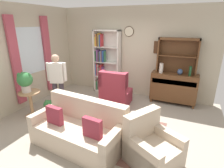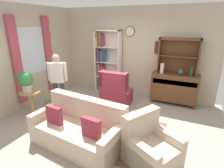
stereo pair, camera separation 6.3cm
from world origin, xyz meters
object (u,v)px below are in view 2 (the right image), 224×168
object	(u,v)px
wingback_chair	(116,93)
plant_stand	(31,101)
couch_floral	(79,130)
armchair_floral	(151,148)
book_stack	(95,109)
vase_tall	(162,68)
potted_plant_small	(49,105)
sideboard_hutch	(179,51)
sideboard	(174,87)
vase_round	(181,72)
bookshelf	(106,61)
coffee_table	(98,113)
person_reading	(58,79)
bottle_wine	(191,71)
potted_plant_large	(25,80)

from	to	relation	value
wingback_chair	plant_stand	xyz separation A→B (m)	(-1.69, -1.50, 0.04)
couch_floral	armchair_floral	xyz separation A→B (m)	(1.41, 0.08, -0.02)
book_stack	vase_tall	bearing A→B (deg)	61.94
potted_plant_small	vase_tall	bearing A→B (deg)	35.54
sideboard_hutch	plant_stand	world-z (taller)	sideboard_hutch
sideboard	vase_round	size ratio (longest dim) A/B	7.65
bookshelf	sideboard_hutch	bearing A→B (deg)	0.63
vase_tall	wingback_chair	xyz separation A→B (m)	(-1.13, -0.76, -0.68)
wingback_chair	coffee_table	xyz separation A→B (m)	(0.09, -1.22, -0.03)
bookshelf	plant_stand	xyz separation A→B (m)	(-0.92, -2.42, -0.64)
book_stack	plant_stand	bearing A→B (deg)	-173.14
book_stack	bookshelf	bearing A→B (deg)	110.22
wingback_chair	potted_plant_small	distance (m)	1.89
sideboard_hutch	armchair_floral	world-z (taller)	sideboard_hutch
vase_round	person_reading	size ratio (longest dim) A/B	0.11
couch_floral	coffee_table	bearing A→B (deg)	86.72
sideboard_hutch	book_stack	size ratio (longest dim) A/B	5.18
vase_round	armchair_floral	bearing A→B (deg)	-94.12
potted_plant_small	plant_stand	bearing A→B (deg)	-117.08
vase_round	person_reading	world-z (taller)	person_reading
bottle_wine	bookshelf	bearing A→B (deg)	176.31
vase_tall	person_reading	bearing A→B (deg)	-144.80
armchair_floral	book_stack	xyz separation A→B (m)	(-1.42, 0.57, 0.17)
armchair_floral	potted_plant_large	bearing A→B (deg)	174.01
bottle_wine	book_stack	distance (m)	2.83
potted_plant_small	sideboard_hutch	bearing A→B (deg)	34.40
potted_plant_large	coffee_table	world-z (taller)	potted_plant_large
sideboard	couch_floral	distance (m)	3.15
sideboard_hutch	potted_plant_small	bearing A→B (deg)	-145.60
armchair_floral	wingback_chair	world-z (taller)	wingback_chair
potted_plant_large	bookshelf	bearing A→B (deg)	68.28
bottle_wine	wingback_chair	xyz separation A→B (m)	(-1.91, -0.75, -0.67)
vase_round	couch_floral	world-z (taller)	vase_round
vase_tall	book_stack	bearing A→B (deg)	-118.06
potted_plant_large	bottle_wine	bearing A→B (deg)	31.85
vase_round	couch_floral	bearing A→B (deg)	-120.62
coffee_table	armchair_floral	bearing A→B (deg)	-24.96
coffee_table	vase_round	bearing A→B (deg)	51.92
person_reading	book_stack	size ratio (longest dim) A/B	7.34
vase_round	armchair_floral	size ratio (longest dim) A/B	0.16
sideboard_hutch	person_reading	size ratio (longest dim) A/B	0.71
coffee_table	plant_stand	bearing A→B (deg)	-171.27
vase_tall	vase_round	distance (m)	0.52
sideboard	bottle_wine	distance (m)	0.68
couch_floral	person_reading	xyz separation A→B (m)	(-1.31, 1.01, 0.59)
wingback_chair	sideboard_hutch	bearing A→B (deg)	31.88
sideboard_hutch	potted_plant_small	xyz separation A→B (m)	(-3.02, -2.07, -1.36)
sideboard_hutch	bottle_wine	xyz separation A→B (m)	(0.39, -0.20, -0.50)
bottle_wine	couch_floral	xyz separation A→B (m)	(-1.86, -2.69, -0.74)
potted_plant_small	person_reading	bearing A→B (deg)	38.72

